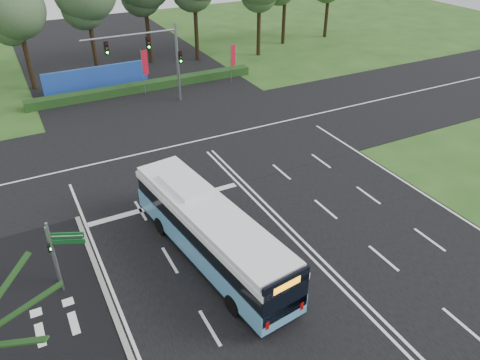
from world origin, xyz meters
name	(u,v)px	position (x,y,z in m)	size (l,w,h in m)	color
ground	(279,225)	(0.00, 0.00, 0.00)	(120.00, 120.00, 0.00)	#244B19
road_main	(279,225)	(0.00, 0.00, 0.02)	(20.00, 120.00, 0.04)	black
road_cross	(197,141)	(0.00, 12.00, 0.03)	(120.00, 14.00, 0.05)	black
bike_path	(61,346)	(-12.50, -3.00, 0.03)	(5.00, 18.00, 0.06)	black
kerb_strip	(118,325)	(-10.10, -3.00, 0.06)	(0.25, 18.00, 0.12)	gray
city_bus	(210,232)	(-4.62, -0.82, 1.72)	(3.97, 12.10, 3.41)	#5294BF
pedestrian_signal	(53,254)	(-11.90, 0.94, 1.83)	(0.29, 0.41, 3.36)	gray
street_sign	(61,249)	(-11.53, 0.17, 2.53)	(1.44, 0.71, 4.01)	gray
banner_flag_mid	(144,65)	(-0.17, 23.47, 2.79)	(0.62, 0.17, 4.26)	gray
banner_flag_right	(233,58)	(8.43, 22.49, 2.56)	(0.56, 0.19, 3.89)	gray
traffic_light_gantry	(157,53)	(0.21, 20.50, 4.66)	(8.41, 0.28, 7.00)	gray
hedge	(146,86)	(0.00, 24.50, 0.40)	(22.00, 1.20, 0.80)	#183A15
blue_hoarding	(97,78)	(-4.00, 27.00, 1.10)	(10.00, 0.30, 2.20)	#2047AF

